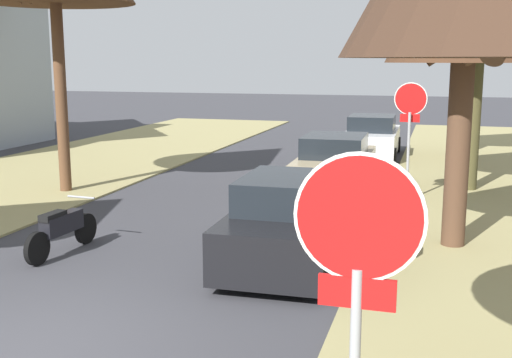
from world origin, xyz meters
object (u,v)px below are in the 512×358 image
Objects in this scene: parked_sedan_tan at (335,165)px; curbside_mailbox at (383,215)px; stop_sign_near at (357,285)px; parked_motorcycle at (62,229)px; parked_sedan_black at (292,221)px; stop_sign_far at (410,116)px; parked_sedan_white at (372,138)px.

parked_sedan_tan is 6.99m from curbside_mailbox.
stop_sign_near reaches higher than curbside_mailbox.
parked_sedan_tan is 8.14m from parked_motorcycle.
stop_sign_near reaches higher than parked_sedan_black.
stop_sign_far is (-0.28, 12.45, -0.00)m from stop_sign_near.
parked_motorcycle is (-3.95, -7.12, -0.24)m from parked_sedan_tan.
parked_motorcycle is at bearing 134.87° from stop_sign_near.
parked_motorcycle is at bearing -133.55° from stop_sign_far.
parked_sedan_black is at bearing -87.85° from parked_sedan_tan.
stop_sign_near is at bearing -88.70° from stop_sign_far.
parked_sedan_white is at bearing 87.37° from parked_sedan_tan.
stop_sign_near is 12.45m from stop_sign_far.
stop_sign_far is 0.67× the size of parked_sedan_black.
stop_sign_near is 13.61m from parked_sedan_tan.
stop_sign_near is 2.34× the size of curbside_mailbox.
curbside_mailbox is (-0.38, 6.61, -1.14)m from stop_sign_near.
parked_sedan_white reaches higher than curbside_mailbox.
parked_sedan_tan is 2.16× the size of parked_motorcycle.
stop_sign_near is at bearing -84.42° from parked_sedan_white.
stop_sign_near is at bearing -86.69° from curbside_mailbox.
parked_sedan_black reaches higher than parked_motorcycle.
parked_sedan_black and parked_sedan_white have the same top height.
parked_sedan_tan is (-1.97, 0.89, -1.47)m from stop_sign_far.
parked_sedan_tan is 3.49× the size of curbside_mailbox.
parked_sedan_white is (0.06, 12.92, 0.00)m from parked_sedan_black.
stop_sign_far is 7.81m from parked_sedan_white.
curbside_mailbox is (1.57, -13.33, 0.33)m from parked_sedan_white.
stop_sign_near is 6.72m from curbside_mailbox.
stop_sign_far is at bearing -24.42° from parked_sedan_tan.
parked_sedan_tan and parked_sedan_white have the same top height.
curbside_mailbox is at bearing -83.30° from parked_sedan_white.
parked_sedan_black is (-1.73, -5.43, -1.47)m from stop_sign_far.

